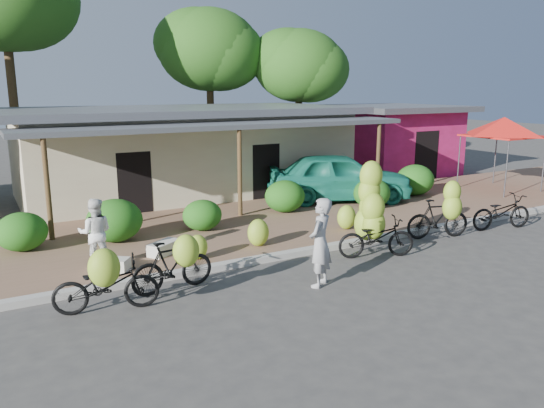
% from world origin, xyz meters
% --- Properties ---
extents(ground, '(100.00, 100.00, 0.00)m').
position_xyz_m(ground, '(0.00, 0.00, 0.00)').
color(ground, '#3D3B39').
rests_on(ground, ground).
extents(sidewalk, '(60.00, 6.00, 0.12)m').
position_xyz_m(sidewalk, '(0.00, 5.00, 0.06)').
color(sidewalk, brown).
rests_on(sidewalk, ground).
extents(curb, '(60.00, 0.25, 0.15)m').
position_xyz_m(curb, '(0.00, 2.00, 0.07)').
color(curb, '#A8A399').
rests_on(curb, ground).
extents(shop_main, '(13.00, 8.50, 3.35)m').
position_xyz_m(shop_main, '(0.00, 10.93, 1.72)').
color(shop_main, beige).
rests_on(shop_main, ground).
extents(shop_pink, '(6.00, 6.00, 3.25)m').
position_xyz_m(shop_pink, '(10.50, 10.99, 1.67)').
color(shop_pink, '#C71E69').
rests_on(shop_pink, ground).
extents(tree_center_right, '(5.14, 5.02, 7.92)m').
position_xyz_m(tree_center_right, '(3.31, 16.61, 6.01)').
color(tree_center_right, '#4F3D1F').
rests_on(tree_center_right, ground).
extents(tree_near_right, '(4.67, 4.50, 6.99)m').
position_xyz_m(tree_near_right, '(7.31, 14.61, 5.26)').
color(tree_near_right, '#4F3D1F').
rests_on(tree_near_right, ground).
extents(hedge_0, '(1.24, 1.12, 0.97)m').
position_xyz_m(hedge_0, '(-6.36, 5.41, 0.60)').
color(hedge_0, '#235713').
rests_on(hedge_0, sidewalk).
extents(hedge_1, '(1.45, 1.31, 1.13)m').
position_xyz_m(hedge_1, '(-4.16, 5.09, 0.69)').
color(hedge_1, '#235713').
rests_on(hedge_1, sidewalk).
extents(hedge_2, '(1.12, 1.01, 0.88)m').
position_xyz_m(hedge_2, '(-1.73, 5.01, 0.56)').
color(hedge_2, '#235713').
rests_on(hedge_2, sidewalk).
extents(hedge_3, '(1.33, 1.20, 1.04)m').
position_xyz_m(hedge_3, '(1.47, 5.80, 0.64)').
color(hedge_3, '#235713').
rests_on(hedge_3, sidewalk).
extents(hedge_4, '(1.29, 1.16, 1.00)m').
position_xyz_m(hedge_4, '(4.33, 4.88, 0.62)').
color(hedge_4, '#235713').
rests_on(hedge_4, sidewalk).
extents(hedge_5, '(1.48, 1.33, 1.15)m').
position_xyz_m(hedge_5, '(7.15, 5.75, 0.70)').
color(hedge_5, '#235713').
rests_on(hedge_5, sidewalk).
extents(red_canopy, '(3.50, 3.50, 2.86)m').
position_xyz_m(red_canopy, '(10.83, 4.90, 2.61)').
color(red_canopy, '#59595E').
rests_on(red_canopy, sidewalk).
extents(bike_far_left, '(2.02, 1.40, 1.41)m').
position_xyz_m(bike_far_left, '(-5.34, 0.86, 0.57)').
color(bike_far_left, black).
rests_on(bike_far_left, ground).
extents(bike_left, '(1.83, 1.21, 1.35)m').
position_xyz_m(bike_left, '(-3.90, 1.22, 0.60)').
color(bike_left, black).
rests_on(bike_left, ground).
extents(bike_center, '(2.02, 1.48, 2.32)m').
position_xyz_m(bike_center, '(1.26, 1.19, 0.88)').
color(bike_center, black).
rests_on(bike_center, ground).
extents(bike_right, '(1.92, 1.37, 1.72)m').
position_xyz_m(bike_right, '(3.74, 1.30, 0.69)').
color(bike_right, black).
rests_on(bike_right, ground).
extents(bike_far_right, '(2.07, 1.10, 1.03)m').
position_xyz_m(bike_far_right, '(6.12, 1.18, 0.52)').
color(bike_far_right, black).
rests_on(bike_far_right, ground).
extents(loose_banana_a, '(0.48, 0.41, 0.60)m').
position_xyz_m(loose_banana_a, '(-2.83, 2.62, 0.42)').
color(loose_banana_a, '#B1CB32').
rests_on(loose_banana_a, sidewalk).
extents(loose_banana_b, '(0.57, 0.48, 0.71)m').
position_xyz_m(loose_banana_b, '(-1.08, 2.86, 0.47)').
color(loose_banana_b, '#B1CB32').
rests_on(loose_banana_b, sidewalk).
extents(loose_banana_c, '(0.56, 0.48, 0.70)m').
position_xyz_m(loose_banana_c, '(1.89, 3.08, 0.47)').
color(loose_banana_c, '#B1CB32').
rests_on(loose_banana_c, sidewalk).
extents(sack_near, '(0.93, 0.78, 0.30)m').
position_xyz_m(sack_near, '(-3.39, 3.42, 0.27)').
color(sack_near, silver).
rests_on(sack_near, sidewalk).
extents(sack_far, '(0.82, 0.76, 0.28)m').
position_xyz_m(sack_far, '(-4.79, 2.83, 0.26)').
color(sack_far, silver).
rests_on(sack_far, sidewalk).
extents(vendor, '(0.82, 0.77, 1.89)m').
position_xyz_m(vendor, '(-1.13, 0.04, 0.94)').
color(vendor, gray).
rests_on(vendor, ground).
extents(bystander, '(0.91, 0.80, 1.57)m').
position_xyz_m(bystander, '(-5.00, 3.30, 0.90)').
color(bystander, white).
rests_on(bystander, sidewalk).
extents(teal_van, '(5.46, 3.89, 1.73)m').
position_xyz_m(teal_van, '(4.07, 6.36, 0.98)').
color(teal_van, '#1B7C65').
rests_on(teal_van, sidewalk).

